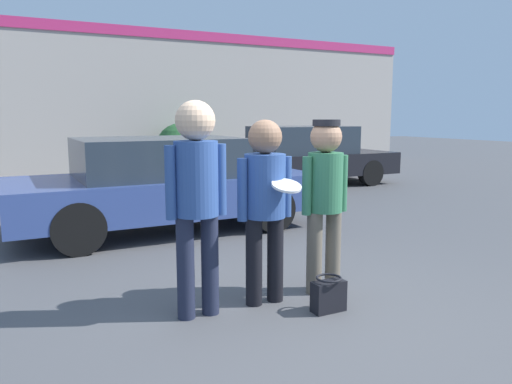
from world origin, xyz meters
TOP-DOWN VIEW (x-y plane):
  - ground_plane at (0.00, 0.00)m, footprint 56.00×56.00m
  - storefront_building at (0.00, 11.94)m, footprint 24.00×0.22m
  - person_left at (-0.71, 0.17)m, footprint 0.53×0.36m
  - person_middle_with_frisbee at (-0.06, 0.18)m, footprint 0.54×0.57m
  - person_right at (0.59, 0.18)m, footprint 0.50×0.33m
  - parked_car_near at (-0.01, 3.49)m, footprint 4.41×1.94m
  - parked_car_far at (4.49, 6.60)m, footprint 4.52×1.78m
  - shrub at (2.83, 11.01)m, footprint 1.48×1.48m
  - handbag at (0.33, -0.26)m, footprint 0.30×0.23m

SIDE VIEW (x-z plane):
  - ground_plane at x=0.00m, z-range 0.00..0.00m
  - handbag at x=0.33m, z-range -0.01..0.31m
  - parked_car_near at x=-0.01m, z-range 0.01..1.40m
  - parked_car_far at x=4.49m, z-range 0.00..1.45m
  - shrub at x=2.83m, z-range 0.00..1.48m
  - person_right at x=0.59m, z-range 0.17..1.83m
  - person_middle_with_frisbee at x=-0.06m, z-range 0.16..1.84m
  - person_left at x=-0.71m, z-range 0.20..2.03m
  - storefront_building at x=0.00m, z-range 0.03..4.41m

